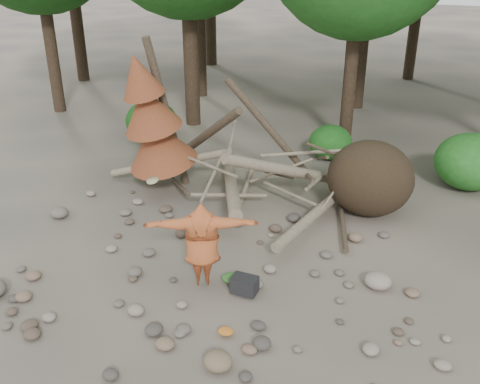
% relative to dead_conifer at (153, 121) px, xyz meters
% --- Properties ---
extents(ground, '(120.00, 120.00, 0.00)m').
position_rel_dead_conifer_xyz_m(ground, '(3.12, -3.37, -2.11)').
color(ground, '#514C44').
rests_on(ground, ground).
extents(deadfall_pile, '(8.55, 5.24, 3.30)m').
position_rel_dead_conifer_xyz_m(deadfall_pile, '(5.13, 0.87, -1.16)').
color(deadfall_pile, '#332619').
rests_on(deadfall_pile, ground).
extents(dead_conifer, '(2.06, 2.16, 4.35)m').
position_rel_dead_conifer_xyz_m(dead_conifer, '(0.00, 0.00, 0.00)').
color(dead_conifer, '#4C3F30').
rests_on(dead_conifer, ground).
extents(bush_left, '(1.80, 1.80, 1.44)m').
position_rel_dead_conifer_xyz_m(bush_left, '(-2.38, 3.83, -1.39)').
color(bush_left, '#185215').
rests_on(bush_left, ground).
extents(bush_mid, '(1.40, 1.40, 1.12)m').
position_rel_dead_conifer_xyz_m(bush_mid, '(3.92, 4.43, -1.55)').
color(bush_mid, '#21681E').
rests_on(bush_mid, ground).
extents(bush_right, '(2.00, 2.00, 1.60)m').
position_rel_dead_conifer_xyz_m(bush_right, '(8.12, 3.63, -1.31)').
color(bush_right, '#2B7B26').
rests_on(bush_right, ground).
extents(frisbee_thrower, '(2.67, 1.46, 1.91)m').
position_rel_dead_conifer_xyz_m(frisbee_thrower, '(3.14, -3.62, -1.12)').
color(frisbee_thrower, '#AE5027').
rests_on(frisbee_thrower, ground).
extents(backpack, '(0.52, 0.36, 0.34)m').
position_rel_dead_conifer_xyz_m(backpack, '(4.04, -3.59, -1.94)').
color(backpack, black).
rests_on(backpack, ground).
extents(cloth_green, '(0.43, 0.36, 0.16)m').
position_rel_dead_conifer_xyz_m(cloth_green, '(3.65, -3.33, -2.03)').
color(cloth_green, '#366B2B').
rests_on(cloth_green, ground).
extents(cloth_orange, '(0.29, 0.24, 0.11)m').
position_rel_dead_conifer_xyz_m(cloth_orange, '(4.18, -4.88, -2.06)').
color(cloth_orange, '#BE6820').
rests_on(cloth_orange, ground).
extents(boulder_front_right, '(0.50, 0.45, 0.30)m').
position_rel_dead_conifer_xyz_m(boulder_front_right, '(4.38, -5.68, -1.96)').
color(boulder_front_right, '#76634A').
rests_on(boulder_front_right, ground).
extents(boulder_mid_right, '(0.56, 0.50, 0.33)m').
position_rel_dead_conifer_xyz_m(boulder_mid_right, '(6.49, -2.36, -1.94)').
color(boulder_mid_right, gray).
rests_on(boulder_mid_right, ground).
extents(boulder_mid_left, '(0.48, 0.44, 0.29)m').
position_rel_dead_conifer_xyz_m(boulder_mid_left, '(-1.61, -2.26, -1.97)').
color(boulder_mid_left, '#696259').
rests_on(boulder_mid_left, ground).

